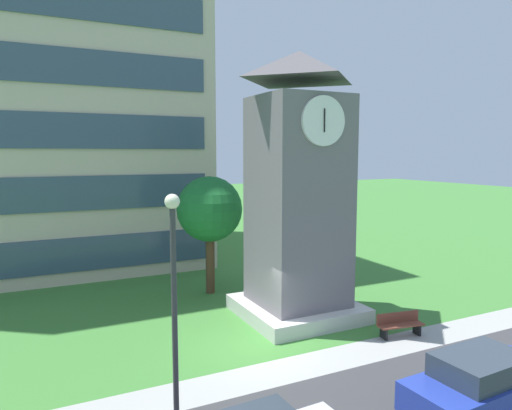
# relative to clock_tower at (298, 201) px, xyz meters

# --- Properties ---
(ground_plane) EXTENTS (160.00, 160.00, 0.00)m
(ground_plane) POSITION_rel_clock_tower_xyz_m (-2.90, -2.23, -4.91)
(ground_plane) COLOR #3D7A33
(kerb_strip) EXTENTS (120.00, 1.60, 0.01)m
(kerb_strip) POSITION_rel_clock_tower_xyz_m (-2.90, -4.17, -4.91)
(kerb_strip) COLOR #9E9E99
(kerb_strip) RESTS_ON ground
(office_building) EXTENTS (18.88, 15.93, 28.80)m
(office_building) POSITION_rel_clock_tower_xyz_m (-9.53, 16.97, 9.49)
(office_building) COLOR beige
(office_building) RESTS_ON ground
(clock_tower) EXTENTS (4.61, 4.61, 10.94)m
(clock_tower) POSITION_rel_clock_tower_xyz_m (0.00, 0.00, 0.00)
(clock_tower) COLOR slate
(clock_tower) RESTS_ON ground
(park_bench) EXTENTS (1.85, 0.77, 0.88)m
(park_bench) POSITION_rel_clock_tower_xyz_m (2.33, -3.62, -4.45)
(park_bench) COLOR brown
(park_bench) RESTS_ON ground
(street_lamp) EXTENTS (0.36, 0.36, 5.94)m
(street_lamp) POSITION_rel_clock_tower_xyz_m (-6.97, -5.83, -1.23)
(street_lamp) COLOR #333338
(street_lamp) RESTS_ON ground
(tree_near_tower) EXTENTS (3.19, 3.19, 5.77)m
(tree_near_tower) POSITION_rel_clock_tower_xyz_m (-2.17, 4.68, -0.78)
(tree_near_tower) COLOR #513823
(tree_near_tower) RESTS_ON ground
(parked_car_blue) EXTENTS (4.77, 2.13, 1.69)m
(parked_car_blue) POSITION_rel_clock_tower_xyz_m (0.54, -8.62, -4.05)
(parked_car_blue) COLOR #23389E
(parked_car_blue) RESTS_ON ground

